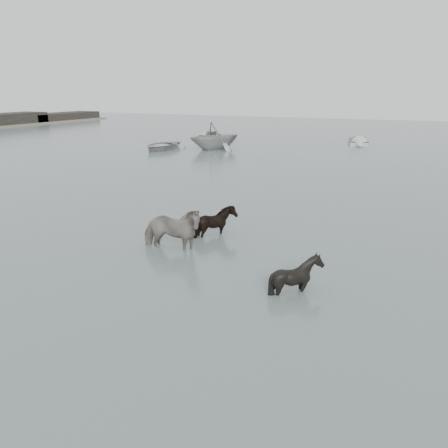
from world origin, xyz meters
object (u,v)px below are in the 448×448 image
(pony_pinto, at_px, (171,223))
(pony_black, at_px, (297,266))
(rowboat_lead, at_px, (161,144))
(pony_dark, at_px, (215,217))

(pony_pinto, relative_size, pony_black, 1.57)
(pony_pinto, xyz_separation_m, pony_black, (4.47, -1.33, -0.22))
(pony_pinto, height_order, rowboat_lead, pony_pinto)
(pony_dark, height_order, pony_black, pony_dark)
(rowboat_lead, bearing_deg, pony_dark, -54.65)
(pony_pinto, distance_m, pony_black, 4.67)
(pony_pinto, bearing_deg, pony_dark, -28.75)
(pony_black, relative_size, rowboat_lead, 0.30)
(pony_pinto, bearing_deg, pony_black, -114.67)
(pony_dark, bearing_deg, pony_black, -122.83)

